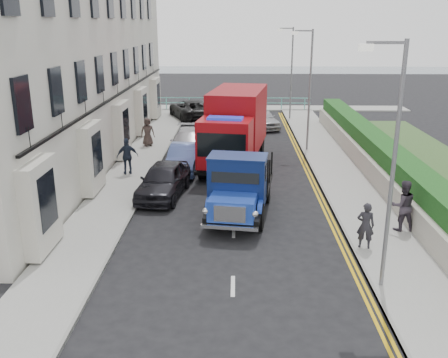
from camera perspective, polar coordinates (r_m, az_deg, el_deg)
ground at (r=16.70m, az=1.07°, el=-8.74°), size 120.00×120.00×0.00m
pavement_west at (r=25.61m, az=-10.52°, el=0.62°), size 2.40×38.00×0.12m
pavement_east at (r=25.61m, az=13.14°, el=0.45°), size 2.60×38.00×0.12m
promenade at (r=44.58m, az=1.30°, el=8.10°), size 30.00×2.50×0.12m
sea_plane at (r=75.33m, az=1.35°, el=11.95°), size 120.00×120.00×0.00m
terrace_west at (r=29.54m, az=-18.18°, el=16.30°), size 6.31×30.20×14.25m
garden_east at (r=25.85m, az=17.42°, el=2.19°), size 1.45×28.00×1.75m
seafront_railing at (r=43.70m, az=1.30°, el=8.61°), size 13.00×0.08×1.11m
lamp_near at (r=14.03m, az=18.45°, el=2.60°), size 1.23×0.18×7.00m
lamp_mid at (r=29.46m, az=9.58°, el=10.71°), size 1.23×0.18×7.00m
lamp_far at (r=39.33m, az=7.57°, el=12.47°), size 1.23×0.18×7.00m
bedford_lorry at (r=19.19m, az=1.61°, el=-1.33°), size 2.85×5.67×2.58m
red_lorry at (r=26.68m, az=1.31°, el=6.09°), size 3.71×7.80×3.93m
parked_car_front at (r=22.08m, az=-6.93°, el=-0.10°), size 2.31×4.57×1.49m
parked_car_mid at (r=25.75m, az=-4.59°, el=2.40°), size 1.64×4.22×1.37m
parked_car_rear at (r=28.70m, az=-3.98°, el=4.13°), size 2.16×5.16×1.49m
seafront_car_left at (r=39.80m, az=-3.81°, el=7.95°), size 4.33×6.07×1.54m
seafront_car_right at (r=36.39m, az=4.32°, el=6.93°), size 2.86×4.44×1.41m
pedestrian_east_near at (r=17.32m, az=15.87°, el=-5.12°), size 0.65×0.49×1.60m
pedestrian_east_far at (r=19.13m, az=19.75°, el=-2.86°), size 0.98×0.79×1.89m
pedestrian_west_near at (r=25.15m, az=-10.98°, el=2.56°), size 1.15×0.78×1.81m
pedestrian_west_far at (r=30.79m, az=-8.73°, el=5.33°), size 0.94×0.73×1.71m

